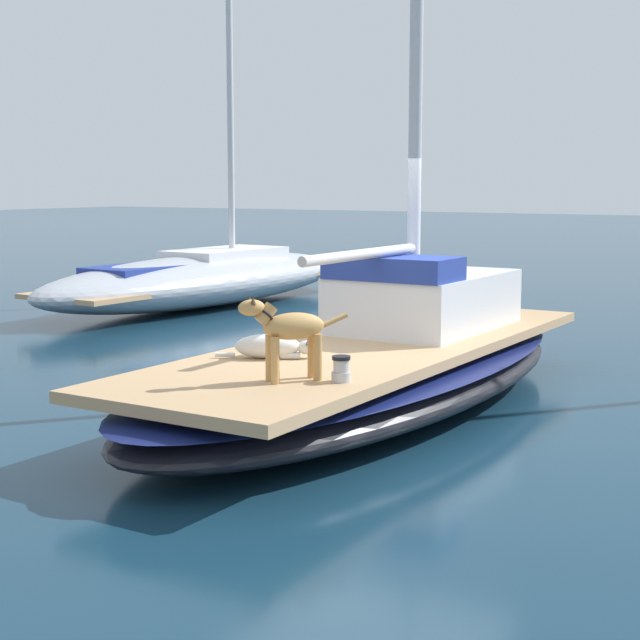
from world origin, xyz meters
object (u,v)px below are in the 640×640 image
at_px(coiled_rope, 269,350).
at_px(deck_winch, 341,370).
at_px(moored_boat_port_side, 204,278).
at_px(dog_white, 272,347).
at_px(dog_tan, 288,329).
at_px(sailboat_main, 372,375).

bearing_deg(coiled_rope, deck_winch, -33.10).
bearing_deg(moored_boat_port_side, dog_white, -47.79).
bearing_deg(dog_tan, moored_boat_port_side, 132.18).
xyz_separation_m(dog_white, moored_boat_port_side, (-6.23, 6.87, -0.26)).
bearing_deg(sailboat_main, coiled_rope, -119.80).
bearing_deg(moored_boat_port_side, sailboat_main, -40.44).
xyz_separation_m(dog_white, coiled_rope, (-0.20, 0.25, -0.08)).
height_order(dog_white, moored_boat_port_side, moored_boat_port_side).
bearing_deg(dog_white, deck_winch, -28.32).
relative_size(deck_winch, moored_boat_port_side, 0.03).
xyz_separation_m(sailboat_main, moored_boat_port_side, (-6.60, 5.62, 0.17)).
relative_size(deck_winch, coiled_rope, 0.65).
bearing_deg(dog_tan, dog_white, 131.96).
bearing_deg(moored_boat_port_side, coiled_rope, -47.65).
height_order(coiled_rope, moored_boat_port_side, moored_boat_port_side).
distance_m(coiled_rope, moored_boat_port_side, 8.95).
bearing_deg(deck_winch, dog_white, 151.68).
height_order(sailboat_main, moored_boat_port_side, moored_boat_port_side).
xyz_separation_m(dog_tan, deck_winch, (0.37, 0.20, -0.32)).
bearing_deg(dog_white, dog_tan, -48.04).
bearing_deg(deck_winch, dog_tan, -151.65).
height_order(deck_winch, coiled_rope, deck_winch).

